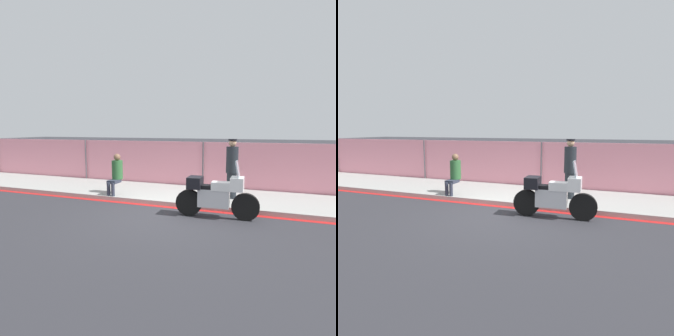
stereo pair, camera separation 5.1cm
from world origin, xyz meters
TOP-DOWN VIEW (x-y plane):
  - ground_plane at (0.00, 0.00)m, footprint 120.00×120.00m
  - sidewalk at (0.00, 2.29)m, footprint 38.93×2.73m
  - curb_paint_stripe at (0.00, 0.84)m, footprint 38.93×0.18m
  - storefront_fence at (-0.00, 3.75)m, footprint 36.98×0.17m
  - motorcycle at (1.20, 0.30)m, footprint 2.17×0.56m
  - officer_standing at (1.31, 2.11)m, footprint 0.37×0.37m
  - person_seated_on_curb at (-2.39, 1.40)m, footprint 0.36×0.68m

SIDE VIEW (x-z plane):
  - ground_plane at x=0.00m, z-range 0.00..0.00m
  - curb_paint_stripe at x=0.00m, z-range 0.00..0.01m
  - sidewalk at x=0.00m, z-range 0.00..0.14m
  - motorcycle at x=1.20m, z-range -0.14..1.37m
  - person_seated_on_curb at x=-2.39m, z-range 0.21..1.55m
  - storefront_fence at x=0.00m, z-range 0.00..1.81m
  - officer_standing at x=1.31m, z-range 0.16..2.02m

